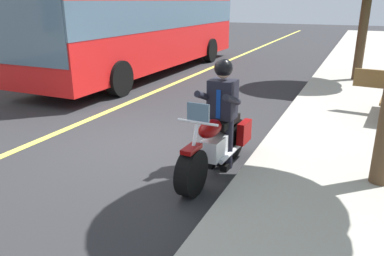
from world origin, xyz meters
The scene contains 5 objects.
ground_plane centered at (0.00, 0.00, 0.00)m, with size 80.00×80.00×0.00m, color #28282B.
lane_center_stripe centered at (0.00, -2.00, 0.01)m, with size 60.00×0.16×0.01m, color #E5DB4C.
motorcycle_main centered at (0.43, 1.57, 0.45)m, with size 2.22×0.65×1.26m.
rider_main centered at (0.24, 1.58, 1.04)m, with size 0.64×0.56×1.74m.
bus_near centered at (-6.60, -3.83, 1.87)m, with size 11.05×2.70×3.30m.
Camera 1 is at (5.47, 3.45, 2.55)m, focal length 34.94 mm.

